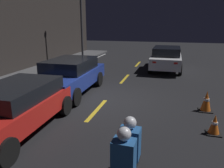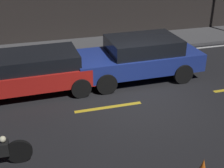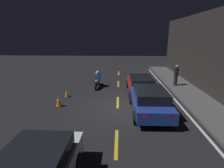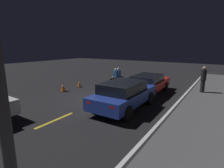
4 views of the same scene
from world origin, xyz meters
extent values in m
plane|color=black|center=(0.00, 0.00, 0.00)|extent=(56.00, 56.00, 0.00)
cube|color=#4C4C4F|center=(0.00, 5.23, 0.07)|extent=(28.00, 2.24, 0.13)
cube|color=gold|center=(-1.00, 0.00, 0.00)|extent=(2.00, 0.14, 0.01)
cube|color=silver|center=(0.00, 3.86, 0.00)|extent=(25.20, 0.14, 0.01)
cube|color=red|center=(-3.00, 1.66, 0.59)|extent=(4.40, 1.83, 0.55)
cube|color=black|center=(-2.78, 1.67, 1.07)|extent=(2.43, 1.62, 0.41)
cube|color=red|center=(-0.83, 1.14, 0.72)|extent=(0.06, 0.20, 0.10)
cube|color=red|center=(-0.86, 2.27, 0.72)|extent=(0.06, 0.20, 0.10)
cylinder|color=black|center=(-1.63, 0.84, 0.31)|extent=(0.62, 0.19, 0.62)
cylinder|color=black|center=(-1.66, 2.54, 0.31)|extent=(0.62, 0.19, 0.62)
cube|color=navy|center=(0.50, 1.76, 0.63)|extent=(4.31, 1.87, 0.59)
cube|color=black|center=(0.71, 1.76, 1.17)|extent=(2.38, 1.67, 0.48)
cube|color=red|center=(2.62, 1.19, 0.78)|extent=(0.06, 0.20, 0.10)
cube|color=red|center=(2.61, 2.38, 0.78)|extent=(0.06, 0.20, 0.10)
cylinder|color=black|center=(-0.82, 0.85, 0.33)|extent=(0.67, 0.19, 0.67)
cylinder|color=black|center=(-0.84, 2.64, 0.33)|extent=(0.67, 0.19, 0.67)
cylinder|color=black|center=(1.84, 0.88, 0.33)|extent=(0.67, 0.19, 0.67)
cylinder|color=black|center=(1.82, 2.67, 0.33)|extent=(0.67, 0.19, 0.67)
cylinder|color=black|center=(-3.51, -1.77, 0.28)|extent=(0.57, 0.10, 0.57)
sphere|color=#F2EABF|center=(-3.80, -1.76, 0.66)|extent=(0.14, 0.14, 0.14)
camera|label=1|loc=(-7.55, -2.34, 2.86)|focal=35.00mm
camera|label=2|loc=(-3.09, -7.57, 4.58)|focal=50.00mm
camera|label=3|loc=(9.62, 0.09, 4.16)|focal=28.00mm
camera|label=4|loc=(8.08, 5.93, 3.13)|focal=28.00mm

